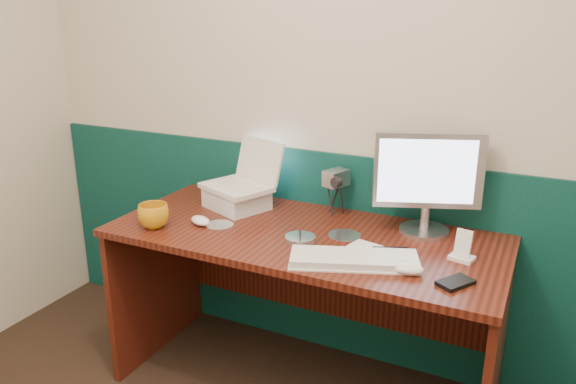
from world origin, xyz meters
The scene contains 19 objects.
back_wall centered at (0.00, 1.75, 1.25)m, with size 3.50×0.04×2.50m, color beige.
wainscot centered at (0.00, 1.74, 0.50)m, with size 3.48×0.02×1.00m, color #073025.
desk centered at (-0.13, 1.38, 0.38)m, with size 1.60×0.70×0.75m, color #361109.
laptop_riser centered at (-0.53, 1.52, 0.79)m, with size 0.25×0.21×0.09m, color white.
laptop centered at (-0.53, 1.52, 0.96)m, with size 0.29×0.22×0.24m, color white, non-canonical shape.
monitor centered at (0.31, 1.60, 0.96)m, with size 0.42×0.12×0.42m, color #B3B3B8, non-canonical shape.
keyboard centered at (0.15, 1.20, 0.76)m, with size 0.45×0.15×0.03m, color white.
mouse_right centered at (0.34, 1.20, 0.77)m, with size 0.12×0.07×0.04m, color white.
mouse_left centered at (-0.56, 1.27, 0.77)m, with size 0.11×0.06×0.04m, color white.
mug centered at (-0.72, 1.16, 0.80)m, with size 0.13×0.13×0.10m, color orange.
camcorder centered at (-0.10, 1.64, 0.86)m, with size 0.09×0.14×0.21m, color #B6B6BB, non-canonical shape.
cd_spindle centered at (-0.10, 1.29, 0.76)m, with size 0.12×0.12×0.03m, color silver.
cd_loose_a centered at (-0.49, 1.31, 0.75)m, with size 0.12×0.12×0.00m, color silver.
cd_loose_b centered at (0.03, 1.43, 0.75)m, with size 0.13×0.13×0.00m, color #B4BBC5.
pen centered at (0.23, 1.38, 0.75)m, with size 0.01×0.01×0.13m, color black.
papers centered at (0.16, 1.34, 0.75)m, with size 0.15×0.10×0.00m, color white.
dock centered at (0.49, 1.39, 0.76)m, with size 0.08×0.06×0.02m, color white.
music_player centered at (0.49, 1.39, 0.82)m, with size 0.06×0.01×0.10m, color white.
pda centered at (0.51, 1.19, 0.76)m, with size 0.07×0.12×0.01m, color black.
Camera 1 is at (0.73, -0.56, 1.62)m, focal length 35.00 mm.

